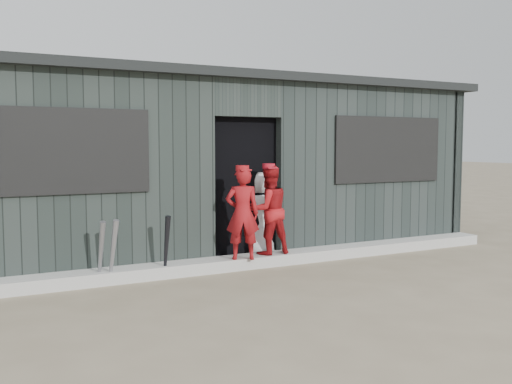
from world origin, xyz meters
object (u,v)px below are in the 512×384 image
bat_left (101,253)px  bat_right (166,247)px  player_red_left (242,214)px  dugout (206,166)px  player_grey_back (258,215)px  bat_mid (113,252)px  player_red_right (269,210)px

bat_left → bat_right: size_ratio=1.00×
player_red_left → dugout: size_ratio=0.14×
player_grey_back → dugout: (-0.28, 1.25, 0.66)m
bat_mid → dugout: (1.94, 1.85, 0.90)m
player_red_left → player_grey_back: bearing=-111.1°
bat_left → dugout: 2.89m
bat_right → player_red_left: 1.07m
bat_mid → dugout: bearing=43.7°
player_red_right → player_grey_back: bearing=-98.9°
bat_left → bat_mid: size_ratio=0.99×
bat_right → dugout: 2.41m
player_red_left → player_red_right: size_ratio=0.99×
player_grey_back → bat_right: bearing=15.5°
player_red_left → player_red_right: 0.51m
bat_left → player_grey_back: 2.42m
dugout → bat_left: bearing=-138.8°
bat_mid → dugout: 2.83m
bat_right → dugout: bearing=54.8°
player_red_left → bat_left: bearing=20.1°
bat_mid → player_red_left: 1.70m
player_red_left → dugout: (0.27, 1.85, 0.54)m
dugout → bat_right: bearing=-125.2°
player_red_right → bat_left: bearing=3.8°
dugout → player_red_right: bearing=-83.1°
bat_left → player_red_left: bearing=-1.3°
bat_mid → player_red_left: bearing=0.1°
bat_right → bat_left: bearing=178.9°
player_red_right → dugout: 1.78m
player_grey_back → player_red_right: bearing=75.9°
bat_mid → bat_right: bearing=2.3°
bat_left → player_red_left: player_red_left is taller
bat_mid → player_red_right: player_red_right is taller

